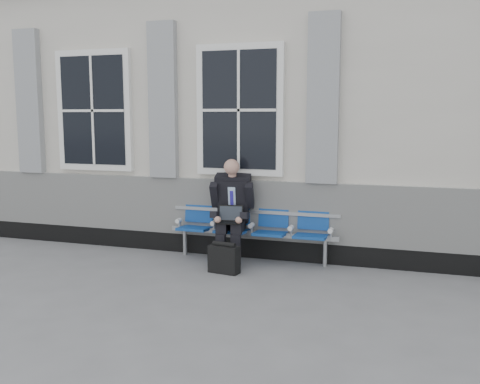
% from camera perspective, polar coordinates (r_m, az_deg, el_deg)
% --- Properties ---
extents(ground, '(70.00, 70.00, 0.00)m').
position_cam_1_polar(ground, '(7.17, -6.33, -9.49)').
color(ground, slate).
rests_on(ground, ground).
extents(station_building, '(14.40, 4.40, 4.49)m').
position_cam_1_polar(station_building, '(10.11, 1.48, 8.43)').
color(station_building, beige).
rests_on(station_building, ground).
extents(bench, '(2.60, 0.47, 0.91)m').
position_cam_1_polar(bench, '(8.04, 1.35, -3.46)').
color(bench, '#9EA0A3').
rests_on(bench, ground).
extents(businessman, '(0.68, 0.91, 1.54)m').
position_cam_1_polar(businessman, '(7.94, -0.88, -1.65)').
color(businessman, black).
rests_on(businessman, ground).
extents(briefcase, '(0.45, 0.25, 0.44)m').
position_cam_1_polar(briefcase, '(7.47, -1.71, -7.12)').
color(briefcase, black).
rests_on(briefcase, ground).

